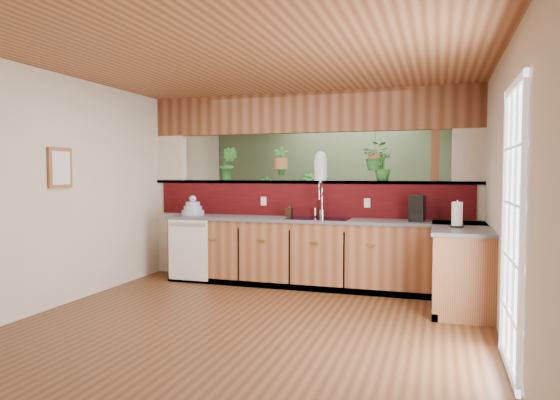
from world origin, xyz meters
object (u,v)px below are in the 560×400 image
(faucet, at_px, (321,198))
(glass_jar, at_px, (321,166))
(soap_dispenser, at_px, (289,210))
(coffee_maker, at_px, (417,209))
(dish_stack, at_px, (193,209))
(shelving_console, at_px, (293,228))
(paper_towel, at_px, (457,215))

(faucet, relative_size, glass_jar, 1.25)
(soap_dispenser, relative_size, coffee_maker, 0.58)
(dish_stack, xyz_separation_m, coffee_maker, (3.07, 0.01, 0.06))
(glass_jar, bearing_deg, coffee_maker, -15.49)
(faucet, bearing_deg, shelving_console, 115.38)
(faucet, relative_size, dish_stack, 1.57)
(faucet, relative_size, shelving_console, 0.34)
(dish_stack, bearing_deg, soap_dispenser, 2.98)
(coffee_maker, height_order, shelving_console, coffee_maker)
(coffee_maker, bearing_deg, soap_dispenser, -175.85)
(shelving_console, bearing_deg, paper_towel, -47.94)
(glass_jar, bearing_deg, dish_stack, -168.21)
(paper_towel, bearing_deg, faucet, 156.65)
(coffee_maker, relative_size, paper_towel, 1.08)
(paper_towel, xyz_separation_m, shelving_console, (-2.70, 2.85, -0.54))
(coffee_maker, distance_m, shelving_console, 3.24)
(faucet, height_order, dish_stack, faucet)
(faucet, distance_m, soap_dispenser, 0.46)
(glass_jar, bearing_deg, faucet, -75.75)
(glass_jar, bearing_deg, paper_towel, -28.59)
(faucet, relative_size, coffee_maker, 1.55)
(faucet, distance_m, glass_jar, 0.48)
(dish_stack, relative_size, soap_dispenser, 1.70)
(coffee_maker, xyz_separation_m, shelving_console, (-2.25, 2.26, -0.55))
(paper_towel, distance_m, shelving_console, 3.96)
(soap_dispenser, distance_m, paper_towel, 2.21)
(coffee_maker, distance_m, glass_jar, 1.46)
(dish_stack, bearing_deg, paper_towel, -9.44)
(faucet, bearing_deg, dish_stack, -175.42)
(soap_dispenser, distance_m, glass_jar, 0.76)
(dish_stack, bearing_deg, glass_jar, 11.79)
(soap_dispenser, xyz_separation_m, glass_jar, (0.36, 0.29, 0.60))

